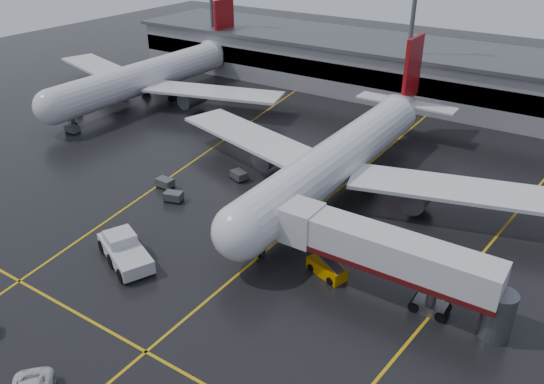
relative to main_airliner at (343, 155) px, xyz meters
The scene contains 17 objects.
ground 10.57m from the main_airliner, 90.00° to the right, with size 220.00×220.00×0.00m, color black.
apron_line_centre 10.57m from the main_airliner, 90.00° to the right, with size 0.25×90.00×0.02m, color gold.
apron_line_stop 31.98m from the main_airliner, 90.00° to the right, with size 60.00×0.25×0.02m, color gold.
apron_line_left 20.44m from the main_airliner, behind, with size 0.25×70.00×0.02m, color gold.
apron_line_right 18.49m from the main_airliner, ahead, with size 0.25×70.00×0.02m, color gold.
terminal 38.23m from the main_airliner, 90.00° to the left, with size 122.00×19.00×8.60m.
light_mast_mid 34.26m from the main_airliner, 98.80° to the left, with size 3.00×1.20×25.45m.
main_airliner is the anchor object (origin of this frame).
second_airliner 43.68m from the main_airliner, 164.05° to the left, with size 48.80×45.60×14.10m.
jet_bridge 19.68m from the main_airliner, 52.90° to the right, with size 19.90×3.40×6.05m.
pushback_tractor 26.46m from the main_airliner, 112.53° to the right, with size 7.90×5.65×2.62m.
belt_loader 17.56m from the main_airliner, 67.38° to the right, with size 4.10×2.75×2.40m.
baggage_cart_a 19.74m from the main_airliner, 136.87° to the right, with size 2.29×1.82×1.12m.
baggage_cart_b 20.98m from the main_airliner, 146.80° to the right, with size 2.01×1.32×1.12m.
baggage_cart_c 12.82m from the main_airliner, 156.34° to the right, with size 2.32×1.89×1.12m.
baggage_cart_d 46.74m from the main_airliner, behind, with size 2.27×1.78×1.12m.
baggage_cart_e 41.22m from the main_airliner, behind, with size 2.07×1.40×1.12m.
Camera 1 is at (24.12, -41.58, 29.11)m, focal length 35.52 mm.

